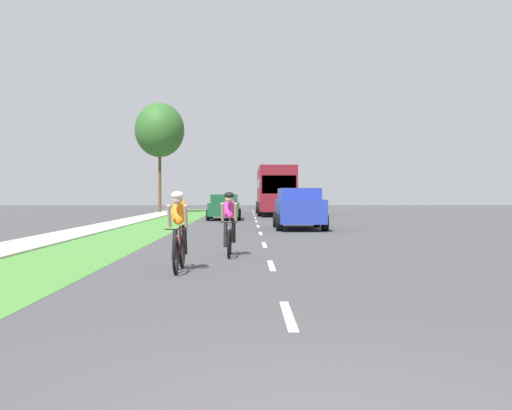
% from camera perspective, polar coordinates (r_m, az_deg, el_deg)
% --- Properties ---
extents(ground_plane, '(120.00, 120.00, 0.00)m').
position_cam_1_polar(ground_plane, '(23.65, 0.38, -2.64)').
color(ground_plane, '#424244').
extents(grass_verge, '(2.79, 70.00, 0.01)m').
position_cam_1_polar(grass_verge, '(24.04, -11.38, -2.59)').
color(grass_verge, '#478438').
rests_on(grass_verge, ground_plane).
extents(sidewalk_concrete, '(1.81, 70.00, 0.10)m').
position_cam_1_polar(sidewalk_concrete, '(24.57, -16.67, -2.53)').
color(sidewalk_concrete, '#B2ADA3').
rests_on(sidewalk_concrete, ground_plane).
extents(lane_markings_center, '(0.12, 52.71, 0.01)m').
position_cam_1_polar(lane_markings_center, '(27.64, 0.20, -2.10)').
color(lane_markings_center, white).
rests_on(lane_markings_center, ground_plane).
extents(cyclist_lead, '(0.42, 1.72, 1.58)m').
position_cam_1_polar(cyclist_lead, '(11.51, -7.59, -2.48)').
color(cyclist_lead, black).
rests_on(cyclist_lead, ground_plane).
extents(cyclist_trailing, '(0.42, 1.72, 1.58)m').
position_cam_1_polar(cyclist_trailing, '(14.20, -2.63, -1.81)').
color(cyclist_trailing, black).
rests_on(cyclist_trailing, ground_plane).
extents(suv_blue, '(2.15, 4.70, 1.79)m').
position_cam_1_polar(suv_blue, '(25.54, 4.25, -0.24)').
color(suv_blue, '#23389E').
rests_on(suv_blue, ground_plane).
extents(sedan_dark_green, '(1.98, 4.30, 1.52)m').
position_cam_1_polar(sedan_dark_green, '(34.98, -3.14, -0.19)').
color(sedan_dark_green, '#194C2D').
rests_on(sedan_dark_green, ground_plane).
extents(bus_maroon, '(2.78, 11.60, 3.48)m').
position_cam_1_polar(bus_maroon, '(43.73, 1.87, 1.64)').
color(bus_maroon, maroon).
rests_on(bus_maroon, ground_plane).
extents(street_tree_far, '(4.12, 4.12, 9.20)m').
position_cam_1_polar(street_tree_far, '(49.56, -9.46, 7.27)').
color(street_tree_far, brown).
rests_on(street_tree_far, ground_plane).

